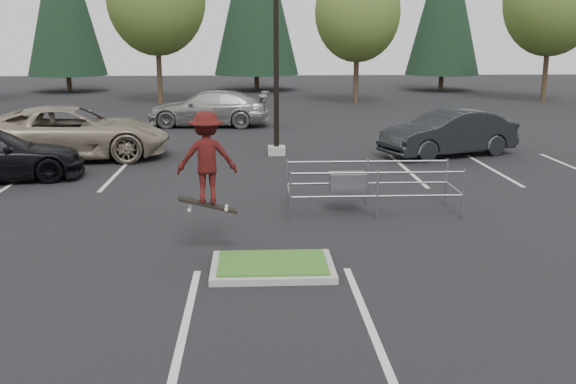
{
  "coord_description": "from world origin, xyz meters",
  "views": [
    {
      "loc": [
        -0.32,
        -11.51,
        4.14
      ],
      "look_at": [
        0.36,
        1.5,
        1.09
      ],
      "focal_mm": 42.0,
      "sensor_mm": 36.0,
      "label": 1
    }
  ],
  "objects_px": {
    "car_l_tan": "(71,133)",
    "car_far_silver": "(209,109)",
    "decid_d": "(551,5)",
    "cart_corral": "(353,183)",
    "car_r_charc": "(449,133)",
    "light_pole": "(276,22)",
    "decid_b": "(156,2)",
    "skateboarder": "(207,158)",
    "decid_c": "(357,16)"
  },
  "relations": [
    {
      "from": "decid_d",
      "to": "car_r_charc",
      "type": "bearing_deg",
      "value": -121.39
    },
    {
      "from": "cart_corral",
      "to": "car_r_charc",
      "type": "height_order",
      "value": "car_r_charc"
    },
    {
      "from": "car_r_charc",
      "to": "decid_c",
      "type": "bearing_deg",
      "value": 160.58
    },
    {
      "from": "cart_corral",
      "to": "car_far_silver",
      "type": "bearing_deg",
      "value": 105.62
    },
    {
      "from": "skateboarder",
      "to": "decid_b",
      "type": "bearing_deg",
      "value": -85.01
    },
    {
      "from": "decid_d",
      "to": "cart_corral",
      "type": "relative_size",
      "value": 2.33
    },
    {
      "from": "skateboarder",
      "to": "cart_corral",
      "type": "bearing_deg",
      "value": -141.48
    },
    {
      "from": "light_pole",
      "to": "cart_corral",
      "type": "xyz_separation_m",
      "value": [
        1.54,
        -8.0,
        -3.84
      ]
    },
    {
      "from": "decid_c",
      "to": "skateboarder",
      "type": "bearing_deg",
      "value": -104.0
    },
    {
      "from": "decid_c",
      "to": "car_far_silver",
      "type": "relative_size",
      "value": 1.49
    },
    {
      "from": "decid_b",
      "to": "car_r_charc",
      "type": "relative_size",
      "value": 1.98
    },
    {
      "from": "light_pole",
      "to": "decid_b",
      "type": "height_order",
      "value": "light_pole"
    },
    {
      "from": "decid_b",
      "to": "skateboarder",
      "type": "relative_size",
      "value": 4.91
    },
    {
      "from": "cart_corral",
      "to": "car_r_charc",
      "type": "xyz_separation_m",
      "value": [
        4.46,
        7.5,
        0.08
      ]
    },
    {
      "from": "cart_corral",
      "to": "car_r_charc",
      "type": "relative_size",
      "value": 0.83
    },
    {
      "from": "car_l_tan",
      "to": "skateboarder",
      "type": "bearing_deg",
      "value": -160.76
    },
    {
      "from": "decid_b",
      "to": "decid_c",
      "type": "relative_size",
      "value": 1.15
    },
    {
      "from": "cart_corral",
      "to": "skateboarder",
      "type": "bearing_deg",
      "value": -137.12
    },
    {
      "from": "cart_corral",
      "to": "car_l_tan",
      "type": "bearing_deg",
      "value": 138.82
    },
    {
      "from": "skateboarder",
      "to": "car_l_tan",
      "type": "distance_m",
      "value": 11.8
    },
    {
      "from": "car_l_tan",
      "to": "car_r_charc",
      "type": "height_order",
      "value": "car_l_tan"
    },
    {
      "from": "decid_b",
      "to": "car_far_silver",
      "type": "distance_m",
      "value": 12.46
    },
    {
      "from": "decid_d",
      "to": "car_far_silver",
      "type": "relative_size",
      "value": 1.68
    },
    {
      "from": "car_l_tan",
      "to": "car_r_charc",
      "type": "distance_m",
      "value": 13.0
    },
    {
      "from": "car_r_charc",
      "to": "decid_d",
      "type": "bearing_deg",
      "value": 127.6
    },
    {
      "from": "light_pole",
      "to": "decid_d",
      "type": "relative_size",
      "value": 1.07
    },
    {
      "from": "car_l_tan",
      "to": "car_r_charc",
      "type": "bearing_deg",
      "value": -97.55
    },
    {
      "from": "decid_d",
      "to": "skateboarder",
      "type": "xyz_separation_m",
      "value": [
        -19.19,
        -29.33,
        -4.02
      ]
    },
    {
      "from": "light_pole",
      "to": "decid_d",
      "type": "height_order",
      "value": "light_pole"
    },
    {
      "from": "decid_c",
      "to": "car_far_silver",
      "type": "xyz_separation_m",
      "value": [
        -8.35,
        -10.0,
        -4.44
      ]
    },
    {
      "from": "car_r_charc",
      "to": "light_pole",
      "type": "bearing_deg",
      "value": -115.78
    },
    {
      "from": "skateboarder",
      "to": "car_l_tan",
      "type": "bearing_deg",
      "value": -67.48
    },
    {
      "from": "car_r_charc",
      "to": "cart_corral",
      "type": "bearing_deg",
      "value": -51.74
    },
    {
      "from": "cart_corral",
      "to": "car_r_charc",
      "type": "distance_m",
      "value": 8.72
    },
    {
      "from": "light_pole",
      "to": "decid_c",
      "type": "xyz_separation_m",
      "value": [
        5.49,
        17.83,
        0.69
      ]
    },
    {
      "from": "cart_corral",
      "to": "skateboarder",
      "type": "height_order",
      "value": "skateboarder"
    },
    {
      "from": "skateboarder",
      "to": "decid_d",
      "type": "bearing_deg",
      "value": -127.45
    },
    {
      "from": "decid_b",
      "to": "cart_corral",
      "type": "bearing_deg",
      "value": -73.12
    },
    {
      "from": "cart_corral",
      "to": "car_far_silver",
      "type": "relative_size",
      "value": 0.72
    },
    {
      "from": "light_pole",
      "to": "car_far_silver",
      "type": "xyz_separation_m",
      "value": [
        -2.85,
        7.83,
        -3.74
      ]
    },
    {
      "from": "decid_c",
      "to": "car_l_tan",
      "type": "height_order",
      "value": "decid_c"
    },
    {
      "from": "car_l_tan",
      "to": "car_far_silver",
      "type": "relative_size",
      "value": 1.16
    },
    {
      "from": "decid_d",
      "to": "car_l_tan",
      "type": "distance_m",
      "value": 31.3
    },
    {
      "from": "decid_d",
      "to": "car_far_silver",
      "type": "distance_m",
      "value": 23.46
    },
    {
      "from": "decid_c",
      "to": "car_far_silver",
      "type": "height_order",
      "value": "decid_c"
    },
    {
      "from": "light_pole",
      "to": "car_r_charc",
      "type": "height_order",
      "value": "light_pole"
    },
    {
      "from": "car_l_tan",
      "to": "decid_d",
      "type": "bearing_deg",
      "value": -59.99
    },
    {
      "from": "skateboarder",
      "to": "car_r_charc",
      "type": "xyz_separation_m",
      "value": [
        7.7,
        10.5,
        -1.09
      ]
    },
    {
      "from": "light_pole",
      "to": "cart_corral",
      "type": "bearing_deg",
      "value": -79.08
    },
    {
      "from": "car_r_charc",
      "to": "car_far_silver",
      "type": "xyz_separation_m",
      "value": [
        -8.85,
        8.33,
        0.01
      ]
    }
  ]
}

